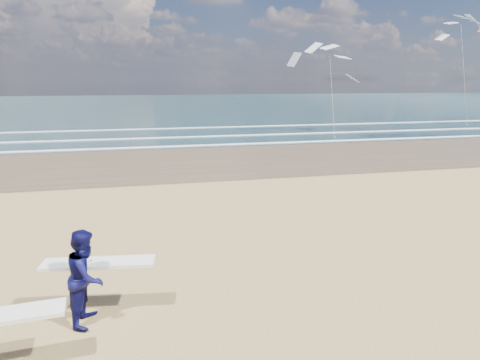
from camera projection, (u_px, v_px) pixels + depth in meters
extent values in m
cube|color=#4C3B28|center=(425.00, 149.00, 28.73)|extent=(220.00, 12.00, 0.01)
cube|color=#1A343A|center=(241.00, 104.00, 79.91)|extent=(220.00, 100.00, 0.02)
cube|color=white|center=(386.00, 139.00, 33.27)|extent=(220.00, 0.50, 0.05)
cube|color=white|center=(356.00, 132.00, 37.72)|extent=(220.00, 0.50, 0.05)
cube|color=white|center=(326.00, 124.00, 43.89)|extent=(220.00, 0.50, 0.05)
imported|color=#0B0B3D|center=(86.00, 276.00, 8.18)|extent=(0.88, 1.04, 1.88)
cube|color=white|center=(99.00, 263.00, 8.53)|extent=(2.25, 0.81, 0.07)
cube|color=slate|center=(335.00, 137.00, 34.34)|extent=(0.12, 0.12, 0.10)
cube|color=slate|center=(467.00, 125.00, 43.67)|extent=(0.12, 0.12, 0.10)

